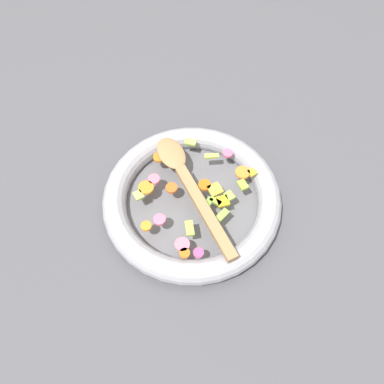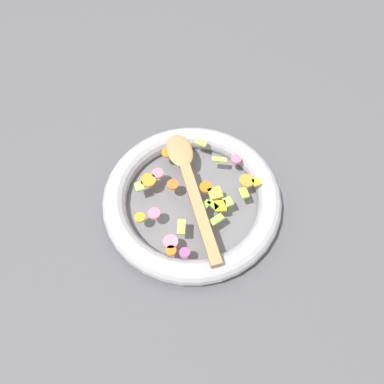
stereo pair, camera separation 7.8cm
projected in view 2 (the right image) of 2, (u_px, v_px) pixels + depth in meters
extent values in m
plane|color=#4C4C51|center=(192.00, 204.00, 0.82)|extent=(4.00, 4.00, 0.00)
cylinder|color=slate|center=(192.00, 203.00, 0.81)|extent=(0.33, 0.33, 0.01)
torus|color=#9E9EA5|center=(192.00, 198.00, 0.80)|extent=(0.38, 0.38, 0.05)
cylinder|color=orange|center=(247.00, 181.00, 0.79)|extent=(0.04, 0.04, 0.01)
cylinder|color=orange|center=(148.00, 180.00, 0.79)|extent=(0.03, 0.03, 0.01)
cylinder|color=orange|center=(140.00, 218.00, 0.74)|extent=(0.03, 0.03, 0.01)
cylinder|color=orange|center=(167.00, 153.00, 0.83)|extent=(0.03, 0.03, 0.01)
cylinder|color=orange|center=(173.00, 185.00, 0.78)|extent=(0.03, 0.03, 0.01)
cylinder|color=orange|center=(171.00, 251.00, 0.70)|extent=(0.02, 0.02, 0.01)
cylinder|color=orange|center=(206.00, 187.00, 0.78)|extent=(0.03, 0.03, 0.01)
cylinder|color=orange|center=(178.00, 143.00, 0.84)|extent=(0.05, 0.05, 0.01)
cube|color=#A6D24D|center=(181.00, 227.00, 0.73)|extent=(0.03, 0.02, 0.01)
cube|color=#9FD14D|center=(228.00, 202.00, 0.76)|extent=(0.03, 0.02, 0.01)
cube|color=#A2CE3F|center=(244.00, 193.00, 0.77)|extent=(0.03, 0.02, 0.01)
cube|color=#82C143|center=(206.00, 205.00, 0.76)|extent=(0.03, 0.02, 0.01)
cube|color=#A6D75B|center=(140.00, 185.00, 0.78)|extent=(0.03, 0.02, 0.01)
cube|color=#ABDA56|center=(201.00, 143.00, 0.84)|extent=(0.02, 0.03, 0.01)
cube|color=#98BC3B|center=(213.00, 205.00, 0.76)|extent=(0.02, 0.03, 0.01)
cube|color=#B9D352|center=(219.00, 160.00, 0.82)|extent=(0.01, 0.03, 0.01)
cube|color=#8ABC48|center=(217.00, 220.00, 0.74)|extent=(0.03, 0.03, 0.01)
cylinder|color=#DB7186|center=(171.00, 242.00, 0.71)|extent=(0.04, 0.04, 0.01)
cylinder|color=#E56389|center=(236.00, 159.00, 0.82)|extent=(0.03, 0.03, 0.01)
cylinder|color=#E76D83|center=(158.00, 174.00, 0.80)|extent=(0.03, 0.03, 0.01)
cylinder|color=pink|center=(154.00, 214.00, 0.75)|extent=(0.03, 0.03, 0.01)
cylinder|color=#D54977|center=(210.00, 245.00, 0.71)|extent=(0.02, 0.02, 0.01)
cylinder|color=#CF4981|center=(183.00, 253.00, 0.70)|extent=(0.03, 0.03, 0.01)
cube|color=yellow|center=(256.00, 182.00, 0.79)|extent=(0.02, 0.02, 0.01)
cube|color=yellow|center=(215.00, 192.00, 0.77)|extent=(0.03, 0.03, 0.01)
cube|color=yellow|center=(220.00, 206.00, 0.76)|extent=(0.03, 0.03, 0.01)
cube|color=#A87F51|center=(200.00, 212.00, 0.74)|extent=(0.22, 0.10, 0.01)
ellipsoid|color=#A87F51|center=(180.00, 151.00, 0.82)|extent=(0.10, 0.08, 0.01)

